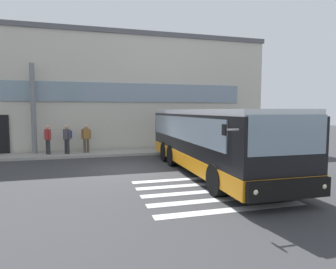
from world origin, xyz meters
name	(u,v)px	position (x,y,z in m)	size (l,w,h in m)	color
ground_plane	(129,170)	(0.00, 0.00, -0.01)	(80.00, 90.00, 0.02)	#353538
bay_paint_stripes	(207,191)	(2.00, -4.20, 0.00)	(4.40, 3.96, 0.01)	silver
terminal_building	(101,95)	(-0.69, 11.62, 3.89)	(23.03, 13.80, 7.80)	beige
boarding_curb	(118,153)	(0.00, 4.80, 0.07)	(25.23, 2.00, 0.15)	#9E9B93
entry_support_column	(33,109)	(-4.76, 5.40, 2.75)	(0.28, 0.28, 5.21)	slate
bus_main_foreground	(210,142)	(3.30, -1.51, 1.33)	(3.11, 10.29, 2.70)	black
passenger_near_column	(48,138)	(-3.96, 4.80, 1.08)	(0.40, 0.50, 1.68)	#2D2D33
passenger_by_doorway	(67,137)	(-2.90, 4.66, 1.11)	(0.51, 0.51, 1.68)	#2D2D33
passenger_at_curb_edge	(86,137)	(-1.85, 4.89, 1.08)	(0.56, 0.33, 1.68)	#4C4233
safety_bollard_yellow	(184,147)	(3.84, 3.60, 0.45)	(0.18, 0.18, 0.90)	yellow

